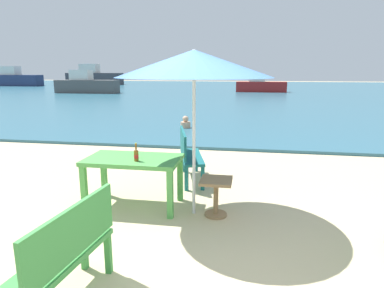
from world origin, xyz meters
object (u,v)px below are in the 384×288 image
at_px(beer_bottle_amber, 136,155).
at_px(bench_teal_center, 188,152).
at_px(boat_ferry, 260,85).
at_px(boat_sailboat, 86,85).
at_px(swimmer_person, 186,123).
at_px(boat_barge, 94,77).
at_px(patio_umbrella, 194,64).
at_px(side_table_wood, 216,192).
at_px(bench_green_right, 66,251).
at_px(boat_fishing_trawler, 15,79).
at_px(picnic_table_green, 133,165).

relative_size(beer_bottle_amber, bench_teal_center, 0.21).
relative_size(boat_ferry, boat_sailboat, 0.83).
relative_size(swimmer_person, boat_ferry, 0.09).
bearing_deg(boat_barge, patio_umbrella, -62.40).
bearing_deg(patio_umbrella, side_table_wood, -3.44).
xyz_separation_m(side_table_wood, bench_teal_center, (-0.67, 1.47, 0.19)).
xyz_separation_m(bench_green_right, boat_fishing_trawler, (-27.21, 35.21, 0.39)).
xyz_separation_m(side_table_wood, boat_ferry, (1.29, 26.59, 0.30)).
xyz_separation_m(bench_green_right, boat_ferry, (2.36, 28.69, 0.12)).
height_order(side_table_wood, boat_barge, boat_barge).
distance_m(patio_umbrella, swimmer_person, 7.13).
bearing_deg(swimmer_person, beer_bottle_amber, -85.02).
height_order(picnic_table_green, side_table_wood, picnic_table_green).
height_order(beer_bottle_amber, bench_green_right, beer_bottle_amber).
bearing_deg(boat_ferry, bench_teal_center, -94.48).
distance_m(bench_teal_center, boat_ferry, 25.19).
distance_m(beer_bottle_amber, boat_fishing_trawler, 42.82).
height_order(picnic_table_green, swimmer_person, picnic_table_green).
height_order(bench_green_right, boat_fishing_trawler, boat_fishing_trawler).
bearing_deg(picnic_table_green, side_table_wood, -6.33).
bearing_deg(side_table_wood, boat_barge, 117.96).
height_order(picnic_table_green, bench_green_right, bench_green_right).
distance_m(bench_green_right, boat_barge, 45.12).
xyz_separation_m(picnic_table_green, boat_fishing_trawler, (-27.01, 32.97, 0.28)).
bearing_deg(boat_ferry, patio_umbrella, -93.48).
distance_m(picnic_table_green, bench_green_right, 2.25).
relative_size(swimmer_person, boat_sailboat, 0.08).
xyz_separation_m(picnic_table_green, bench_teal_center, (0.59, 1.33, -0.11)).
bearing_deg(patio_umbrella, swimmer_person, 101.91).
distance_m(bench_teal_center, bench_green_right, 3.60).
bearing_deg(patio_umbrella, boat_sailboat, 120.19).
distance_m(beer_bottle_amber, boat_barge, 43.21).
bearing_deg(side_table_wood, patio_umbrella, 176.56).
relative_size(bench_teal_center, boat_ferry, 0.28).
bearing_deg(boat_ferry, picnic_table_green, -95.51).
xyz_separation_m(beer_bottle_amber, bench_green_right, (0.09, -2.08, -0.31)).
distance_m(beer_bottle_amber, swimmer_person, 6.83).
height_order(side_table_wood, boat_ferry, boat_ferry).
relative_size(picnic_table_green, bench_green_right, 1.14).
relative_size(patio_umbrella, swimmer_person, 5.61).
distance_m(patio_umbrella, boat_barge, 43.56).
height_order(picnic_table_green, boat_barge, boat_barge).
xyz_separation_m(boat_ferry, boat_barge, (-21.79, 12.03, 0.40)).
xyz_separation_m(beer_bottle_amber, boat_sailboat, (-12.36, 22.71, -0.07)).
height_order(boat_ferry, boat_fishing_trawler, boat_fishing_trawler).
bearing_deg(bench_green_right, picnic_table_green, 94.96).
distance_m(swimmer_person, boat_fishing_trawler, 37.41).
distance_m(picnic_table_green, patio_umbrella, 1.75).
height_order(bench_green_right, boat_sailboat, boat_sailboat).
xyz_separation_m(boat_fishing_trawler, boat_sailboat, (14.77, -10.43, -0.15)).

